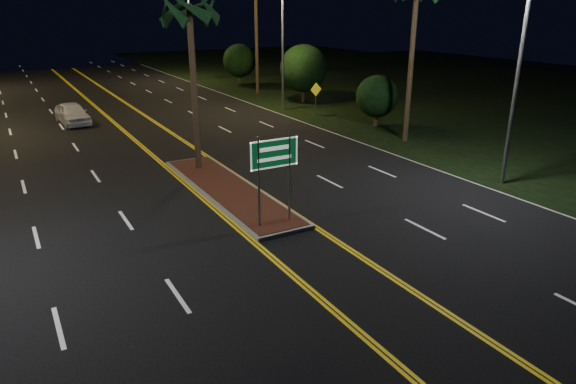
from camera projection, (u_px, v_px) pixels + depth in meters
ground at (317, 258)px, 16.01m from camera, size 120.00×120.00×0.00m
grass_right at (437, 87)px, 50.38m from camera, size 40.00×110.00×0.01m
median_island at (228, 190)px, 21.70m from camera, size 2.25×10.25×0.17m
highway_sign at (274, 162)px, 17.48m from camera, size 1.80×0.08×3.20m
streetlight_right_near at (515, 52)px, 20.64m from camera, size 1.91×0.44×9.00m
streetlight_right_mid at (278, 32)px, 37.00m from camera, size 1.91×0.44×9.00m
streetlight_right_far at (186, 24)px, 53.36m from camera, size 1.91×0.44×9.00m
palm_median at (189, 9)px, 22.12m from camera, size 2.40×2.40×8.30m
shrub_near at (377, 96)px, 33.06m from camera, size 2.70×2.70×3.30m
shrub_mid at (303, 68)px, 41.21m from camera, size 3.78×3.78×4.62m
shrub_far at (239, 61)px, 51.06m from camera, size 3.24×3.24×3.96m
car_near at (72, 112)px, 34.04m from camera, size 2.57×5.12×1.65m
warning_sign at (316, 94)px, 36.77m from camera, size 0.96×0.15×2.30m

